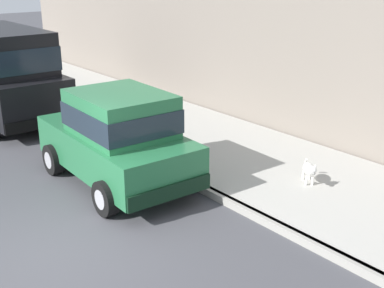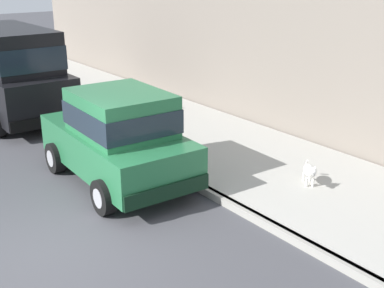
{
  "view_description": "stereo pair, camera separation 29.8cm",
  "coord_description": "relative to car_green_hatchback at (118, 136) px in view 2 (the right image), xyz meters",
  "views": [
    {
      "loc": [
        -2.48,
        -6.35,
        4.11
      ],
      "look_at": [
        3.26,
        0.74,
        0.85
      ],
      "focal_mm": 47.08,
      "sensor_mm": 36.0,
      "label": 1
    },
    {
      "loc": [
        -2.24,
        -6.53,
        4.11
      ],
      "look_at": [
        3.26,
        0.74,
        0.85
      ],
      "focal_mm": 47.08,
      "sensor_mm": 36.0,
      "label": 2
    }
  ],
  "objects": [
    {
      "name": "ground_plane",
      "position": [
        -2.18,
        -1.69,
        -0.98
      ],
      "size": [
        80.0,
        80.0,
        0.0
      ],
      "primitive_type": "plane",
      "color": "#424247"
    },
    {
      "name": "curb",
      "position": [
        1.02,
        -1.69,
        -0.91
      ],
      "size": [
        0.16,
        64.0,
        0.14
      ],
      "primitive_type": "cube",
      "color": "gray",
      "rests_on": "ground"
    },
    {
      "name": "sidewalk",
      "position": [
        2.82,
        -1.69,
        -0.91
      ],
      "size": [
        3.6,
        64.0,
        0.14
      ],
      "primitive_type": "cube",
      "color": "#A8A59E",
      "rests_on": "ground"
    },
    {
      "name": "car_green_hatchback",
      "position": [
        0.0,
        0.0,
        0.0
      ],
      "size": [
        2.06,
        3.86,
        1.88
      ],
      "color": "#23663D",
      "rests_on": "ground"
    },
    {
      "name": "car_black_van",
      "position": [
        -0.11,
        5.81,
        0.42
      ],
      "size": [
        2.14,
        4.9,
        2.52
      ],
      "color": "black",
      "rests_on": "ground"
    },
    {
      "name": "dog_white",
      "position": [
        2.63,
        -2.57,
        -0.55
      ],
      "size": [
        0.52,
        0.62,
        0.49
      ],
      "color": "white",
      "rests_on": "sidewalk"
    },
    {
      "name": "fire_hydrant",
      "position": [
        1.47,
        0.5,
        -0.5
      ],
      "size": [
        0.34,
        0.24,
        0.72
      ],
      "color": "red",
      "rests_on": "sidewalk"
    },
    {
      "name": "building_facade",
      "position": [
        4.92,
        4.25,
        1.44
      ],
      "size": [
        0.5,
        20.0,
        4.83
      ],
      "primitive_type": "cube",
      "color": "slate",
      "rests_on": "ground"
    }
  ]
}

